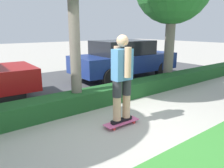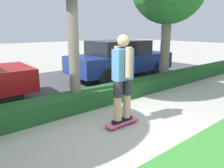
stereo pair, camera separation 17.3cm
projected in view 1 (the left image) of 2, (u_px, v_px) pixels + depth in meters
The scene contains 6 objects.
ground_plane at pixel (131, 128), 4.43m from camera, with size 60.00×60.00×0.00m, color #ADA89E.
street_asphalt at pixel (50, 86), 7.66m from camera, with size 16.85×5.00×0.01m.
hedge_row at pixel (89, 98), 5.61m from camera, with size 16.85×0.60×0.43m.
skateboard at pixel (122, 122), 4.53m from camera, with size 0.79×0.24×0.08m.
skater_person at pixel (122, 77), 4.30m from camera, with size 0.51×0.45×1.76m.
parked_car_middle at pixel (124, 59), 8.74m from camera, with size 4.35×1.87×1.52m.
Camera 1 is at (-2.80, -2.99, 1.95)m, focal length 35.00 mm.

